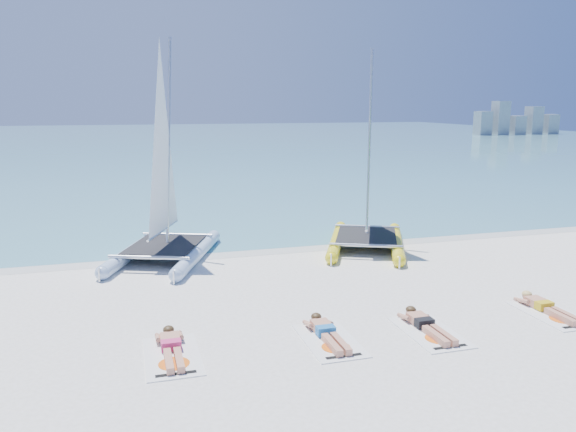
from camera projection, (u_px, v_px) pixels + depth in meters
name	position (u px, v px, depth m)	size (l,w,h in m)	color
ground	(301.00, 311.00, 12.60)	(140.00, 140.00, 0.00)	white
sea	(154.00, 140.00, 71.93)	(140.00, 115.00, 0.01)	#68A6AE
wet_sand_strip	(249.00, 250.00, 17.78)	(140.00, 1.40, 0.01)	silver
distant_skyline	(515.00, 122.00, 85.27)	(14.00, 2.00, 5.00)	#8E949C
catamaran_blue	(163.00, 192.00, 16.56)	(4.04, 5.49, 6.77)	#B0CCE8
catamaran_yellow	(368.00, 182.00, 18.23)	(4.10, 5.32, 6.55)	yellow
towel_a	(172.00, 356.00, 10.31)	(1.00, 1.85, 0.02)	white
sunbather_a	(171.00, 346.00, 10.47)	(0.37, 1.73, 0.26)	tan
towel_b	(330.00, 340.00, 10.99)	(1.00, 1.85, 0.02)	white
sunbather_b	(326.00, 332.00, 11.15)	(0.37, 1.73, 0.26)	tan
towel_c	(430.00, 332.00, 11.38)	(1.00, 1.85, 0.02)	white
sunbather_c	(425.00, 324.00, 11.54)	(0.37, 1.73, 0.26)	tan
towel_d	(551.00, 314.00, 12.38)	(1.00, 1.85, 0.02)	white
sunbather_d	(545.00, 306.00, 12.54)	(0.37, 1.73, 0.26)	tan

